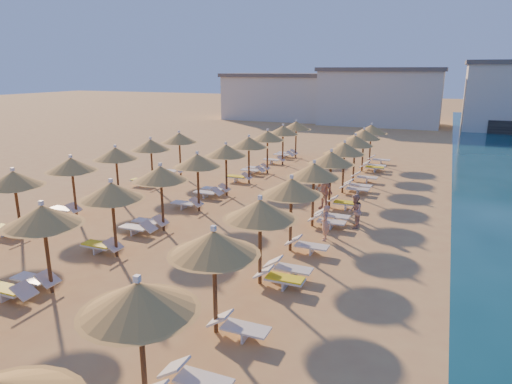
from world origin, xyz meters
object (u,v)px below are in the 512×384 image
at_px(parasol_row_east, 304,179).
at_px(beachgoer_c, 324,192).
at_px(parasol_row_west, 180,168).
at_px(beachgoer_a, 325,223).
at_px(beachgoer_b, 355,211).

distance_m(parasol_row_east, beachgoer_c, 4.71).
xyz_separation_m(parasol_row_west, beachgoer_a, (7.00, 0.06, -1.82)).
bearing_deg(parasol_row_east, beachgoer_b, 49.26).
height_order(parasol_row_west, beachgoer_a, parasol_row_west).
bearing_deg(beachgoer_c, parasol_row_east, -58.87).
height_order(beachgoer_a, beachgoer_c, beachgoer_c).
bearing_deg(beachgoer_a, parasol_row_west, -100.92).
height_order(parasol_row_west, beachgoer_b, parasol_row_west).
xyz_separation_m(parasol_row_west, beachgoer_b, (7.85, 2.13, -1.80)).
bearing_deg(beachgoer_c, beachgoer_b, -19.63).
xyz_separation_m(beachgoer_b, beachgoer_c, (-2.04, 2.27, 0.14)).
bearing_deg(beachgoer_b, parasol_row_west, -81.44).
xyz_separation_m(parasol_row_east, beachgoer_c, (-0.21, 4.40, -1.65)).
bearing_deg(parasol_row_east, beachgoer_c, 92.73).
distance_m(parasol_row_east, beachgoer_a, 2.07).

